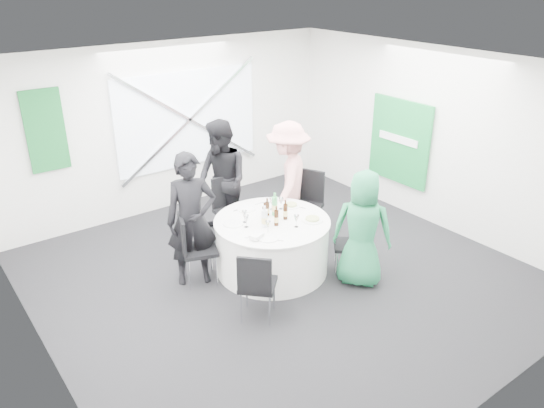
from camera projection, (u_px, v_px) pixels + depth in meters
floor at (281, 276)px, 7.22m from camera, size 6.00×6.00×0.00m
ceiling at (282, 67)px, 6.07m from camera, size 6.00×6.00×0.00m
wall_back at (172, 127)px, 8.84m from camera, size 6.00×0.00×6.00m
wall_front at (499, 286)px, 4.46m from camera, size 6.00×0.00×6.00m
wall_left at (31, 250)px, 5.01m from camera, size 0.00×6.00×6.00m
wall_right at (433, 138)px, 8.29m from camera, size 0.00×6.00×6.00m
window_panel at (188, 119)px, 8.93m from camera, size 2.60×0.03×1.60m
window_brace_a at (189, 119)px, 8.90m from camera, size 2.63×0.05×1.84m
window_brace_b at (189, 119)px, 8.90m from camera, size 2.63×0.05×1.84m
green_banner at (46, 131)px, 7.59m from camera, size 0.55×0.04×1.20m
green_sign at (399, 141)px, 8.78m from camera, size 0.05×1.20×1.40m
banquet_table at (272, 245)px, 7.21m from camera, size 1.56×1.56×0.76m
chair_back at (229, 204)px, 7.97m from camera, size 0.46×0.47×0.99m
chair_back_left at (192, 244)px, 6.85m from camera, size 0.57×0.56×0.97m
chair_back_right at (307, 198)px, 8.10m from camera, size 0.63×0.63×1.03m
chair_front_right at (355, 240)px, 7.10m from camera, size 0.56×0.55×0.87m
chair_front_left at (256, 282)px, 6.10m from camera, size 0.59×0.59×0.92m
person_man_back_left at (192, 220)px, 6.77m from camera, size 0.77×0.65×1.79m
person_man_back at (222, 181)px, 7.93m from camera, size 0.50×0.90×1.84m
person_woman_pink at (288, 180)px, 8.04m from camera, size 1.23×1.17×1.79m
person_woman_green at (362, 229)px, 6.78m from camera, size 0.87×0.91×1.57m
plate_back at (246, 209)px, 7.37m from camera, size 0.25×0.25×0.01m
plate_back_left at (233, 224)px, 6.95m from camera, size 0.26×0.26×0.01m
plate_back_right at (291, 205)px, 7.47m from camera, size 0.25×0.25×0.04m
plate_front_right at (312, 219)px, 7.05m from camera, size 0.28×0.28×0.04m
plate_front_left at (268, 238)px, 6.60m from camera, size 0.27×0.27×0.01m
napkin at (257, 236)px, 6.57m from camera, size 0.21×0.17×0.05m
beer_bottle_a at (264, 215)px, 6.97m from camera, size 0.06×0.06×0.28m
beer_bottle_b at (267, 209)px, 7.16m from camera, size 0.06×0.06×0.25m
beer_bottle_c at (285, 212)px, 7.05m from camera, size 0.06×0.06×0.28m
beer_bottle_d at (276, 218)px, 6.88m from camera, size 0.06×0.06×0.27m
green_water_bottle at (275, 206)px, 7.16m from camera, size 0.08×0.08×0.33m
clear_water_bottle at (265, 219)px, 6.84m from camera, size 0.08×0.08×0.30m
wine_glass_a at (268, 224)px, 6.67m from camera, size 0.07×0.07×0.17m
wine_glass_b at (244, 214)px, 6.96m from camera, size 0.07×0.07×0.17m
wine_glass_c at (272, 201)px, 7.33m from camera, size 0.07×0.07×0.17m
wine_glass_d at (296, 218)px, 6.83m from camera, size 0.07×0.07×0.17m
wine_glass_e at (246, 218)px, 6.83m from camera, size 0.07×0.07×0.17m
wine_glass_f at (281, 201)px, 7.34m from camera, size 0.07×0.07×0.17m
fork_a at (301, 207)px, 7.43m from camera, size 0.08×0.14×0.01m
knife_a at (273, 203)px, 7.58m from camera, size 0.10×0.13×0.01m
fork_b at (250, 238)px, 6.60m from camera, size 0.11×0.12×0.01m
knife_b at (277, 240)px, 6.54m from camera, size 0.11×0.12×0.01m
fork_c at (259, 203)px, 7.56m from camera, size 0.15×0.02×0.01m
knife_c at (238, 210)px, 7.36m from camera, size 0.15×0.02×0.01m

